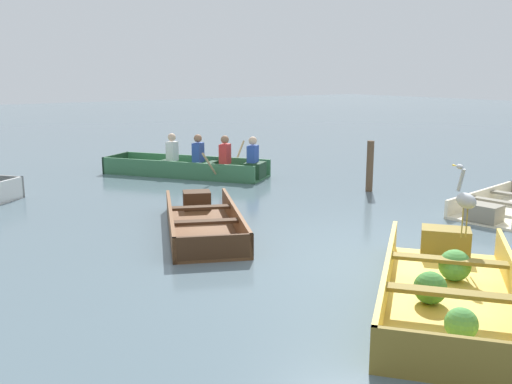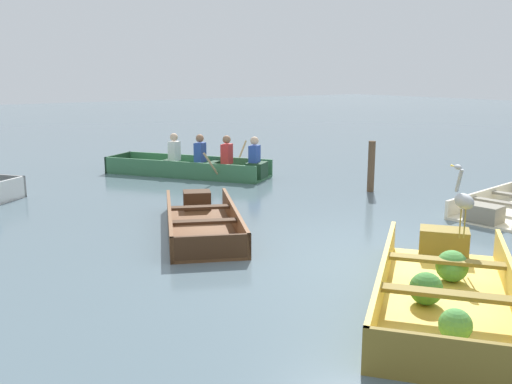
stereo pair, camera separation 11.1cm
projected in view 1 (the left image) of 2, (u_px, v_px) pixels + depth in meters
name	position (u px, v px, depth m)	size (l,w,h in m)	color
ground_plane	(382.00, 260.00, 7.07)	(80.00, 80.00, 0.00)	slate
dinghy_yellow_foreground	(449.00, 285.00, 5.83)	(3.38, 3.02, 0.39)	#E5BC47
skiff_wooden_brown_near_moored	(203.00, 221.00, 8.45)	(2.16, 3.02, 0.34)	brown
skiff_cream_mid_moored	(509.00, 207.00, 9.36)	(2.53, 1.40, 0.30)	beige
rowboat_green_with_crew	(196.00, 165.00, 12.78)	(2.97, 3.68, 0.93)	#387047
heron_on_dinghy	(466.00, 198.00, 6.56)	(0.24, 0.45, 0.84)	olive
mooring_post	(370.00, 166.00, 11.05)	(0.13, 0.13, 0.99)	brown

